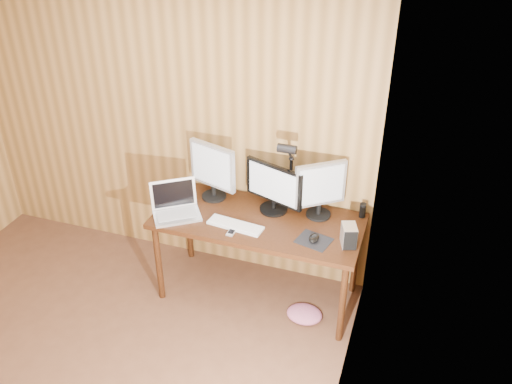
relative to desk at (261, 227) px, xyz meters
The scene contains 13 objects.
desk is the anchor object (origin of this frame).
monitor_center 0.35m from the desk, 48.66° to the left, with size 0.49×0.22×0.40m.
monitor_left 0.59m from the desk, 165.39° to the left, with size 0.41×0.20×0.47m.
monitor_right 0.58m from the desk, 15.92° to the left, with size 0.35×0.27×0.45m.
laptop 0.69m from the desk, 162.73° to the right, with size 0.44×0.42×0.25m.
keyboard 0.29m from the desk, 120.70° to the right, with size 0.44×0.18×0.02m.
mousepad 0.53m from the desk, 24.21° to the right, with size 0.24×0.19×0.00m, color black.
mouse 0.54m from the desk, 24.21° to the right, with size 0.07×0.11×0.04m, color black.
hard_drive 0.76m from the desk, 14.00° to the right, with size 0.14×0.17×0.16m.
phone 0.36m from the desk, 112.72° to the right, with size 0.05×0.10×0.01m.
speaker 0.80m from the desk, 15.73° to the left, with size 0.05×0.05×0.12m, color black.
desk_lamp 0.55m from the desk, 43.62° to the left, with size 0.14×0.20×0.62m.
fabric_pile 0.77m from the desk, 28.10° to the right, with size 0.28×0.23×0.09m, color #C15D7F, non-canonical shape.
Camera 1 is at (2.01, -1.64, 3.07)m, focal length 38.00 mm.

